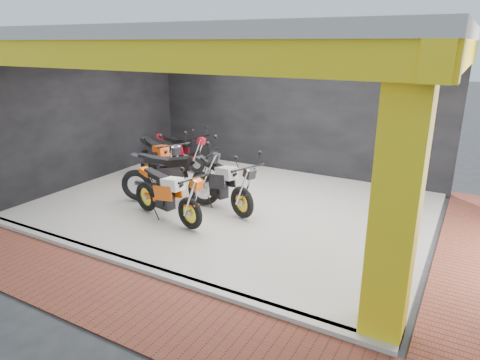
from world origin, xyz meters
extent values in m
plane|color=#2D2D30|center=(0.00, 0.00, 0.00)|extent=(80.00, 80.00, 0.00)
cube|color=silver|center=(0.00, 2.00, 0.05)|extent=(8.00, 6.00, 0.10)
cube|color=beige|center=(0.00, 2.00, 3.60)|extent=(8.40, 6.40, 0.20)
cube|color=black|center=(0.00, 5.10, 1.75)|extent=(8.20, 0.20, 3.50)
cube|color=black|center=(-4.10, 2.00, 1.75)|extent=(0.20, 6.20, 3.50)
cube|color=yellow|center=(3.75, -0.75, 1.75)|extent=(0.50, 0.50, 3.50)
cube|color=yellow|center=(0.00, -1.00, 3.30)|extent=(8.40, 0.30, 0.40)
cube|color=yellow|center=(4.00, 2.00, 3.30)|extent=(0.30, 6.40, 0.40)
cube|color=silver|center=(0.00, -1.02, 0.05)|extent=(8.00, 0.20, 0.10)
cube|color=brown|center=(0.00, -1.80, 0.01)|extent=(9.00, 1.40, 0.03)
camera|label=1|loc=(4.41, -5.50, 3.47)|focal=32.00mm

